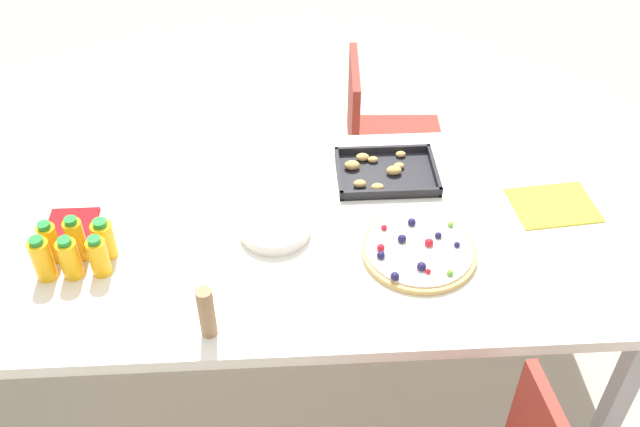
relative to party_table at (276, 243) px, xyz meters
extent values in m
plane|color=#B2A899|center=(0.00, 0.00, -0.69)|extent=(12.00, 12.00, 0.00)
cube|color=silver|center=(0.00, 0.00, 0.04)|extent=(2.22, 0.98, 0.04)
cube|color=#99999E|center=(1.03, -0.41, -0.33)|extent=(0.06, 0.06, 0.71)
cube|color=#99999E|center=(-1.03, 0.41, -0.33)|extent=(0.06, 0.06, 0.71)
cube|color=#99999E|center=(1.03, 0.41, -0.33)|extent=(0.06, 0.06, 0.71)
cube|color=maroon|center=(0.51, 0.83, -0.24)|extent=(0.42, 0.42, 0.04)
cube|color=maroon|center=(0.32, 0.84, -0.05)|extent=(0.05, 0.38, 0.38)
cylinder|color=silver|center=(0.68, 0.98, -0.48)|extent=(0.02, 0.02, 0.41)
cylinder|color=silver|center=(0.66, 0.66, -0.48)|extent=(0.02, 0.02, 0.41)
cylinder|color=silver|center=(0.36, 1.00, -0.48)|extent=(0.02, 0.02, 0.41)
cylinder|color=silver|center=(0.34, 0.68, -0.48)|extent=(0.02, 0.02, 0.41)
cylinder|color=#FAAC14|center=(-0.65, -0.16, 0.12)|extent=(0.06, 0.06, 0.13)
cylinder|color=#1E8C33|center=(-0.65, -0.16, 0.20)|extent=(0.04, 0.04, 0.02)
cylinder|color=#FAAD14|center=(-0.58, -0.16, 0.12)|extent=(0.06, 0.06, 0.12)
cylinder|color=#1E8C33|center=(-0.58, -0.16, 0.19)|extent=(0.04, 0.04, 0.02)
cylinder|color=#F9AB14|center=(-0.50, -0.15, 0.12)|extent=(0.06, 0.06, 0.12)
cylinder|color=#1E8C33|center=(-0.50, -0.15, 0.19)|extent=(0.04, 0.04, 0.02)
cylinder|color=#F9AF14|center=(-0.65, -0.09, 0.12)|extent=(0.06, 0.06, 0.12)
cylinder|color=#1E8C33|center=(-0.65, -0.09, 0.19)|extent=(0.04, 0.04, 0.02)
cylinder|color=#F9AD14|center=(-0.57, -0.09, 0.13)|extent=(0.05, 0.05, 0.13)
cylinder|color=#1E8C33|center=(-0.57, -0.09, 0.20)|extent=(0.04, 0.04, 0.02)
cylinder|color=#FAAF14|center=(-0.50, -0.08, 0.12)|extent=(0.06, 0.06, 0.12)
cylinder|color=#1E8C33|center=(-0.50, -0.08, 0.18)|extent=(0.04, 0.04, 0.02)
cylinder|color=tan|center=(0.43, -0.13, 0.07)|extent=(0.34, 0.34, 0.02)
cylinder|color=white|center=(0.43, -0.13, 0.08)|extent=(0.32, 0.32, 0.01)
sphere|color=#1E1947|center=(0.31, -0.16, 0.09)|extent=(0.02, 0.02, 0.02)
sphere|color=#1E1947|center=(0.54, -0.13, 0.09)|extent=(0.02, 0.02, 0.02)
sphere|color=red|center=(0.33, -0.04, 0.09)|extent=(0.02, 0.02, 0.02)
sphere|color=#66B238|center=(0.49, -0.24, 0.09)|extent=(0.02, 0.02, 0.02)
sphere|color=red|center=(0.31, -0.13, 0.09)|extent=(0.02, 0.02, 0.02)
sphere|color=#1E1947|center=(0.49, -0.09, 0.09)|extent=(0.02, 0.02, 0.02)
sphere|color=#1E1947|center=(0.34, -0.25, 0.09)|extent=(0.03, 0.03, 0.03)
sphere|color=#1E1947|center=(0.42, -0.22, 0.09)|extent=(0.03, 0.03, 0.03)
sphere|color=#1E1947|center=(0.42, -0.03, 0.09)|extent=(0.03, 0.03, 0.03)
sphere|color=#66B238|center=(0.54, -0.04, 0.09)|extent=(0.02, 0.02, 0.02)
sphere|color=#1E1947|center=(0.38, -0.10, 0.09)|extent=(0.03, 0.03, 0.03)
sphere|color=red|center=(0.43, -0.23, 0.09)|extent=(0.02, 0.02, 0.02)
sphere|color=red|center=(0.46, -0.12, 0.09)|extent=(0.03, 0.03, 0.03)
cube|color=black|center=(0.38, 0.25, 0.06)|extent=(0.33, 0.25, 0.01)
cube|color=black|center=(0.38, 0.13, 0.08)|extent=(0.33, 0.01, 0.03)
cube|color=black|center=(0.38, 0.37, 0.08)|extent=(0.33, 0.01, 0.03)
cube|color=black|center=(0.22, 0.25, 0.08)|extent=(0.01, 0.25, 0.03)
cube|color=black|center=(0.54, 0.25, 0.08)|extent=(0.01, 0.25, 0.03)
ellipsoid|color=tan|center=(0.28, 0.18, 0.08)|extent=(0.04, 0.03, 0.02)
ellipsoid|color=tan|center=(0.34, 0.32, 0.08)|extent=(0.04, 0.03, 0.02)
ellipsoid|color=tan|center=(0.40, 0.25, 0.08)|extent=(0.05, 0.04, 0.03)
ellipsoid|color=tan|center=(0.34, 0.16, 0.08)|extent=(0.04, 0.03, 0.02)
ellipsoid|color=tan|center=(0.44, 0.34, 0.08)|extent=(0.04, 0.03, 0.02)
ellipsoid|color=tan|center=(0.26, 0.28, 0.08)|extent=(0.05, 0.04, 0.03)
ellipsoid|color=tan|center=(0.30, 0.33, 0.08)|extent=(0.04, 0.03, 0.03)
ellipsoid|color=tan|center=(0.42, 0.28, 0.08)|extent=(0.04, 0.03, 0.02)
cylinder|color=silver|center=(0.00, -0.02, 0.06)|extent=(0.22, 0.22, 0.00)
cylinder|color=silver|center=(0.00, -0.02, 0.07)|extent=(0.22, 0.22, 0.00)
cylinder|color=silver|center=(0.00, -0.02, 0.07)|extent=(0.22, 0.22, 0.00)
cylinder|color=silver|center=(0.00, -0.02, 0.08)|extent=(0.22, 0.22, 0.00)
cylinder|color=silver|center=(0.00, -0.02, 0.08)|extent=(0.22, 0.22, 0.00)
cylinder|color=silver|center=(0.00, -0.02, 0.09)|extent=(0.22, 0.22, 0.00)
cylinder|color=silver|center=(0.00, -0.02, 0.09)|extent=(0.22, 0.22, 0.00)
cylinder|color=silver|center=(0.00, -0.02, 0.10)|extent=(0.22, 0.22, 0.00)
cube|color=red|center=(-0.63, 0.05, 0.07)|extent=(0.15, 0.15, 0.01)
cylinder|color=#9E7A56|center=(-0.18, -0.40, 0.14)|extent=(0.04, 0.04, 0.16)
cube|color=yellow|center=(0.89, 0.06, 0.06)|extent=(0.28, 0.22, 0.01)
camera|label=1|loc=(0.05, -1.64, 1.56)|focal=40.40mm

